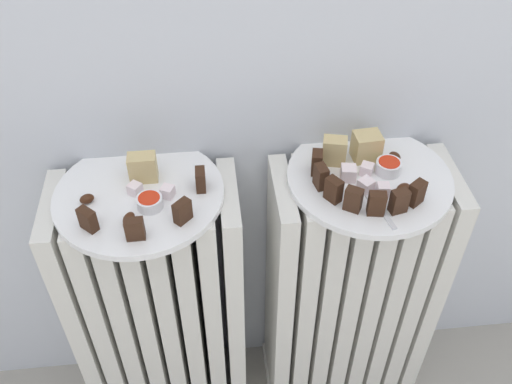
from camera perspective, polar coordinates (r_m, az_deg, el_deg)
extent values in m
cube|color=silver|center=(1.24, -16.73, -11.73)|extent=(0.03, 0.18, 0.63)
cube|color=silver|center=(1.23, -14.72, -11.67)|extent=(0.03, 0.18, 0.63)
cube|color=silver|center=(1.22, -12.69, -11.59)|extent=(0.03, 0.18, 0.63)
cube|color=silver|center=(1.21, -10.63, -11.49)|extent=(0.03, 0.18, 0.63)
cube|color=silver|center=(1.21, -8.56, -11.38)|extent=(0.03, 0.18, 0.63)
cube|color=silver|center=(1.21, -6.48, -11.26)|extent=(0.03, 0.18, 0.63)
cube|color=silver|center=(1.21, -4.39, -11.12)|extent=(0.03, 0.18, 0.63)
cube|color=silver|center=(1.21, -2.31, -10.96)|extent=(0.03, 0.18, 0.63)
cube|color=silver|center=(1.51, 7.90, -17.50)|extent=(0.35, 0.18, 0.03)
cube|color=silver|center=(1.21, 2.29, -10.57)|extent=(0.03, 0.18, 0.63)
cube|color=silver|center=(1.22, 4.34, -10.38)|extent=(0.03, 0.18, 0.63)
cube|color=silver|center=(1.22, 6.37, -10.17)|extent=(0.03, 0.18, 0.63)
cube|color=silver|center=(1.23, 8.36, -9.95)|extent=(0.03, 0.18, 0.63)
cube|color=silver|center=(1.24, 10.33, -9.73)|extent=(0.03, 0.18, 0.63)
cube|color=silver|center=(1.25, 12.26, -9.50)|extent=(0.03, 0.18, 0.63)
cube|color=silver|center=(1.27, 14.16, -9.26)|extent=(0.03, 0.18, 0.63)
cube|color=silver|center=(1.28, 16.01, -9.01)|extent=(0.03, 0.18, 0.63)
cylinder|color=white|center=(0.97, -11.74, -0.25)|extent=(0.29, 0.29, 0.01)
cylinder|color=white|center=(1.00, 11.38, 1.41)|extent=(0.29, 0.29, 0.01)
cube|color=#382114|center=(0.91, -16.66, -2.68)|extent=(0.03, 0.03, 0.04)
cube|color=#382114|center=(0.88, -12.17, -3.69)|extent=(0.03, 0.02, 0.04)
cube|color=#382114|center=(0.89, -7.45, -1.96)|extent=(0.03, 0.03, 0.04)
cube|color=#382114|center=(0.95, -5.63, 1.25)|extent=(0.02, 0.03, 0.04)
cube|color=tan|center=(0.98, -11.38, 2.44)|extent=(0.05, 0.03, 0.05)
cube|color=white|center=(0.96, -12.14, 0.30)|extent=(0.03, 0.03, 0.02)
cube|color=white|center=(0.95, -8.93, 0.03)|extent=(0.03, 0.03, 0.02)
ellipsoid|color=#3D1E0F|center=(0.97, -16.74, -0.67)|extent=(0.03, 0.03, 0.01)
ellipsoid|color=#3D1E0F|center=(0.92, -12.74, -2.63)|extent=(0.03, 0.03, 0.02)
cylinder|color=white|center=(0.93, -10.70, -1.03)|extent=(0.04, 0.04, 0.02)
cylinder|color=red|center=(0.93, -10.74, -0.79)|extent=(0.04, 0.04, 0.01)
cube|color=#382114|center=(0.98, 6.17, 2.98)|extent=(0.02, 0.03, 0.04)
cube|color=#382114|center=(0.95, 6.58, 1.55)|extent=(0.02, 0.03, 0.04)
cube|color=#382114|center=(0.93, 7.85, 0.22)|extent=(0.03, 0.03, 0.04)
cube|color=#382114|center=(0.92, 9.82, -0.75)|extent=(0.03, 0.03, 0.04)
cube|color=#382114|center=(0.92, 12.11, -1.15)|extent=(0.03, 0.02, 0.04)
cube|color=#382114|center=(0.93, 14.28, -0.92)|extent=(0.03, 0.02, 0.04)
cube|color=#382114|center=(0.95, 15.93, -0.11)|extent=(0.03, 0.03, 0.04)
cube|color=tan|center=(1.02, 11.11, 4.55)|extent=(0.05, 0.04, 0.05)
cube|color=tan|center=(1.00, 7.93, 4.14)|extent=(0.05, 0.04, 0.05)
cube|color=white|center=(0.96, 12.73, 0.25)|extent=(0.02, 0.02, 0.02)
cube|color=white|center=(1.00, 11.14, 2.26)|extent=(0.03, 0.03, 0.02)
cube|color=white|center=(0.98, 9.32, 1.90)|extent=(0.03, 0.03, 0.03)
cube|color=white|center=(0.96, 11.06, 0.66)|extent=(0.03, 0.03, 0.02)
ellipsoid|color=#3D1E0F|center=(1.04, 13.84, 3.48)|extent=(0.02, 0.03, 0.02)
ellipsoid|color=#3D1E0F|center=(0.98, 14.67, 0.33)|extent=(0.04, 0.03, 0.01)
cylinder|color=white|center=(1.01, 13.24, 2.48)|extent=(0.04, 0.04, 0.02)
cylinder|color=red|center=(1.00, 13.29, 2.73)|extent=(0.04, 0.04, 0.01)
cube|color=silver|center=(0.93, 13.02, -2.42)|extent=(0.02, 0.06, 0.00)
cube|color=silver|center=(0.96, 11.58, -0.35)|extent=(0.02, 0.03, 0.00)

